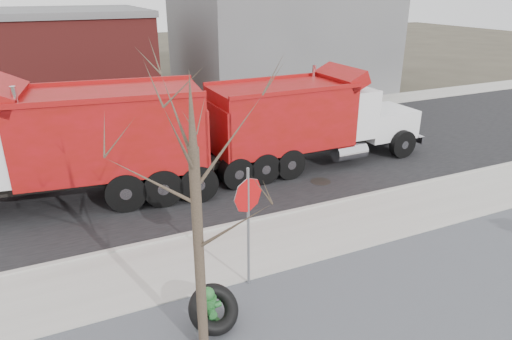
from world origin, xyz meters
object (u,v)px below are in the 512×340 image
fire_hydrant (209,309)px  stop_sign (248,208)px  truck_tire (214,309)px  dump_truck_red_b (70,141)px  dump_truck_red_a (308,118)px

fire_hydrant → stop_sign: (1.26, 0.92, 1.52)m
truck_tire → dump_truck_red_b: 7.64m
fire_hydrant → dump_truck_red_a: bearing=45.2°
stop_sign → dump_truck_red_b: size_ratio=0.30×
stop_sign → dump_truck_red_a: dump_truck_red_a is taller
fire_hydrant → dump_truck_red_b: size_ratio=0.10×
fire_hydrant → stop_sign: bearing=33.6°
fire_hydrant → stop_sign: size_ratio=0.32×
truck_tire → stop_sign: (1.18, 1.00, 1.49)m
dump_truck_red_a → dump_truck_red_b: bearing=178.2°
dump_truck_red_a → dump_truck_red_b: (-8.19, 0.17, 0.19)m
dump_truck_red_a → fire_hydrant: bearing=-132.8°
dump_truck_red_a → truck_tire: bearing=-132.1°
stop_sign → dump_truck_red_a: (5.09, 6.08, -0.15)m
truck_tire → dump_truck_red_a: size_ratio=0.14×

